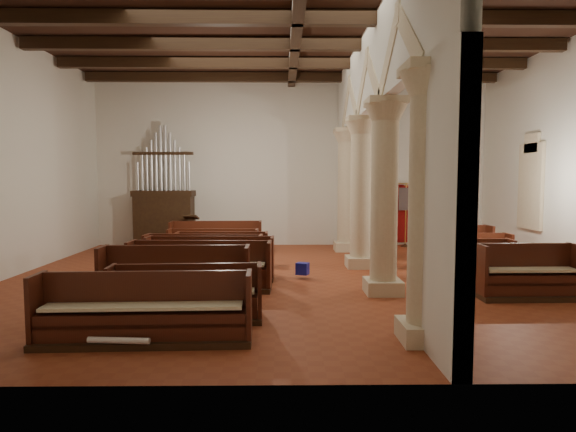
# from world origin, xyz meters

# --- Properties ---
(floor) EXTENTS (14.00, 14.00, 0.00)m
(floor) POSITION_xyz_m (0.00, 0.00, 0.00)
(floor) COLOR brown
(floor) RESTS_ON ground
(ceiling) EXTENTS (14.00, 14.00, 0.00)m
(ceiling) POSITION_xyz_m (0.00, 0.00, 6.00)
(ceiling) COLOR black
(ceiling) RESTS_ON wall_back
(wall_back) EXTENTS (14.00, 0.02, 6.00)m
(wall_back) POSITION_xyz_m (0.00, 6.00, 3.00)
(wall_back) COLOR silver
(wall_back) RESTS_ON floor
(wall_front) EXTENTS (14.00, 0.02, 6.00)m
(wall_front) POSITION_xyz_m (0.00, -6.00, 3.00)
(wall_front) COLOR silver
(wall_front) RESTS_ON floor
(ceiling_beams) EXTENTS (13.80, 11.80, 0.30)m
(ceiling_beams) POSITION_xyz_m (0.00, 0.00, 5.82)
(ceiling_beams) COLOR #301F0F
(ceiling_beams) RESTS_ON wall_back
(arcade) EXTENTS (0.90, 11.90, 6.00)m
(arcade) POSITION_xyz_m (1.80, 0.00, 3.56)
(arcade) COLOR beige
(arcade) RESTS_ON floor
(window_right_b) EXTENTS (0.03, 1.00, 2.20)m
(window_right_b) POSITION_xyz_m (6.98, 2.50, 2.20)
(window_right_b) COLOR #387F67
(window_right_b) RESTS_ON wall_right
(window_back) EXTENTS (1.00, 0.03, 2.20)m
(window_back) POSITION_xyz_m (5.00, 5.98, 2.20)
(window_back) COLOR #387F67
(window_back) RESTS_ON wall_back
(pipe_organ) EXTENTS (2.10, 0.85, 4.40)m
(pipe_organ) POSITION_xyz_m (-4.50, 5.50, 1.37)
(pipe_organ) COLOR #301F0F
(pipe_organ) RESTS_ON floor
(lectern) EXTENTS (0.53, 0.54, 1.20)m
(lectern) POSITION_xyz_m (-3.44, 4.96, 0.50)
(lectern) COLOR #332110
(lectern) RESTS_ON floor
(dossal_curtain) EXTENTS (1.80, 0.07, 2.17)m
(dossal_curtain) POSITION_xyz_m (3.50, 5.92, 1.17)
(dossal_curtain) COLOR #9B1111
(dossal_curtain) RESTS_ON floor
(processional_banner) EXTENTS (0.52, 0.66, 2.26)m
(processional_banner) POSITION_xyz_m (4.07, 5.49, 0.78)
(processional_banner) COLOR #301F0F
(processional_banner) RESTS_ON floor
(hymnal_box_a) EXTENTS (0.44, 0.40, 0.35)m
(hymnal_box_a) POSITION_xyz_m (-1.64, -3.99, 0.28)
(hymnal_box_a) COLOR navy
(hymnal_box_a) RESTS_ON floor
(hymnal_box_b) EXTENTS (0.41, 0.36, 0.36)m
(hymnal_box_b) POSITION_xyz_m (-1.37, -2.44, 0.28)
(hymnal_box_b) COLOR navy
(hymnal_box_b) RESTS_ON floor
(hymnal_box_c) EXTENTS (0.35, 0.32, 0.29)m
(hymnal_box_c) POSITION_xyz_m (0.16, 0.04, 0.24)
(hymnal_box_c) COLOR #16148E
(hymnal_box_c) RESTS_ON floor
(tube_heater_a) EXTENTS (0.89, 0.15, 0.09)m
(tube_heater_a) POSITION_xyz_m (-2.63, -4.87, 0.16)
(tube_heater_a) COLOR white
(tube_heater_a) RESTS_ON floor
(tube_heater_b) EXTENTS (0.94, 0.31, 0.09)m
(tube_heater_b) POSITION_xyz_m (-1.45, -3.96, 0.16)
(tube_heater_b) COLOR silver
(tube_heater_b) RESTS_ON floor
(nave_pew_0) EXTENTS (3.18, 0.80, 1.04)m
(nave_pew_0) POSITION_xyz_m (-2.37, -4.52, 0.34)
(nave_pew_0) COLOR #301F0F
(nave_pew_0) RESTS_ON floor
(nave_pew_1) EXTENTS (2.59, 0.79, 0.97)m
(nave_pew_1) POSITION_xyz_m (-1.96, -3.46, 0.32)
(nave_pew_1) COLOR #301F0F
(nave_pew_1) RESTS_ON floor
(nave_pew_2) EXTENTS (2.91, 0.78, 1.11)m
(nave_pew_2) POSITION_xyz_m (-2.43, -2.16, 0.37)
(nave_pew_2) COLOR #301F0F
(nave_pew_2) RESTS_ON floor
(nave_pew_3) EXTENTS (3.11, 0.84, 1.07)m
(nave_pew_3) POSITION_xyz_m (-2.12, -1.16, 0.35)
(nave_pew_3) COLOR #301F0F
(nave_pew_3) RESTS_ON floor
(nave_pew_4) EXTENTS (3.06, 0.76, 1.04)m
(nave_pew_4) POSITION_xyz_m (-2.05, -0.09, 0.34)
(nave_pew_4) COLOR #301F0F
(nave_pew_4) RESTS_ON floor
(nave_pew_5) EXTENTS (3.02, 0.86, 1.01)m
(nave_pew_5) POSITION_xyz_m (-2.33, 0.61, 0.33)
(nave_pew_5) COLOR #301F0F
(nave_pew_5) RESTS_ON floor
(nave_pew_6) EXTENTS (2.53, 0.66, 0.96)m
(nave_pew_6) POSITION_xyz_m (-1.99, 1.63, 0.32)
(nave_pew_6) COLOR #301F0F
(nave_pew_6) RESTS_ON floor
(nave_pew_7) EXTENTS (2.67, 0.74, 0.95)m
(nave_pew_7) POSITION_xyz_m (-2.36, 2.54, 0.31)
(nave_pew_7) COLOR #301F0F
(nave_pew_7) RESTS_ON floor
(nave_pew_8) EXTENTS (2.91, 0.81, 1.07)m
(nave_pew_8) POSITION_xyz_m (-2.43, 3.74, 0.35)
(nave_pew_8) COLOR #301F0F
(nave_pew_8) RESTS_ON floor
(aisle_pew_0) EXTENTS (2.05, 0.77, 1.11)m
(aisle_pew_0) POSITION_xyz_m (4.65, -1.95, 0.37)
(aisle_pew_0) COLOR #301F0F
(aisle_pew_0) RESTS_ON floor
(aisle_pew_1) EXTENTS (1.76, 0.71, 0.97)m
(aisle_pew_1) POSITION_xyz_m (4.55, -0.92, 0.33)
(aisle_pew_1) COLOR #301F0F
(aisle_pew_1) RESTS_ON floor
(aisle_pew_2) EXTENTS (1.99, 0.71, 0.95)m
(aisle_pew_2) POSITION_xyz_m (4.28, 0.06, 0.32)
(aisle_pew_2) COLOR #301F0F
(aisle_pew_2) RESTS_ON floor
(aisle_pew_3) EXTENTS (1.93, 0.67, 0.96)m
(aisle_pew_3) POSITION_xyz_m (4.79, 1.16, 0.32)
(aisle_pew_3) COLOR #301F0F
(aisle_pew_3) RESTS_ON floor
(aisle_pew_4) EXTENTS (1.92, 0.79, 1.06)m
(aisle_pew_4) POSITION_xyz_m (4.81, 2.36, 0.36)
(aisle_pew_4) COLOR #301F0F
(aisle_pew_4) RESTS_ON floor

